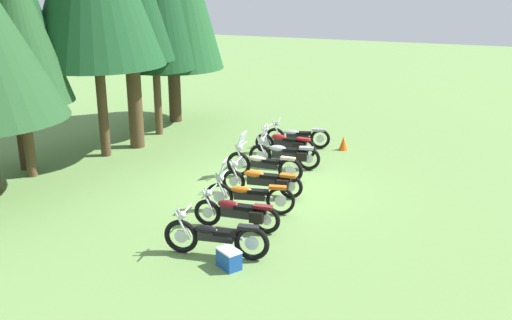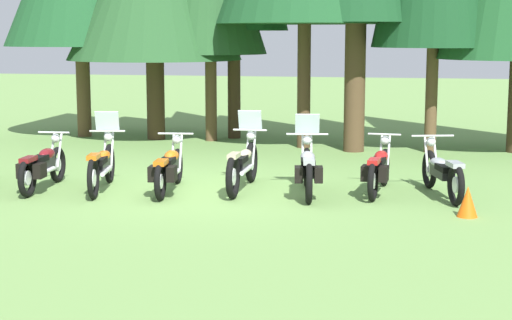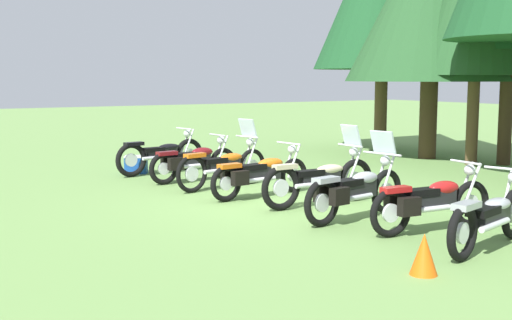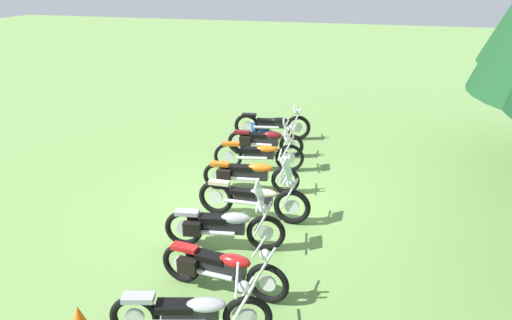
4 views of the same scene
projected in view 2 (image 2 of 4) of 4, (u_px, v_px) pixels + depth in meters
ground_plane at (205, 191)px, 14.79m from camera, size 80.00×80.00×0.00m
motorcycle_1 at (42, 166)px, 14.87m from camera, size 0.64×2.17×0.99m
motorcycle_2 at (102, 164)px, 14.83m from camera, size 0.75×2.31×1.38m
motorcycle_3 at (169, 168)px, 14.65m from camera, size 0.74×2.30×0.99m
motorcycle_4 at (243, 164)px, 14.88m from camera, size 0.64×2.41×1.40m
motorcycle_5 at (308, 168)px, 14.38m from camera, size 0.84×2.26×1.38m
motorcycle_6 at (379, 169)px, 14.52m from camera, size 0.62×2.21×1.00m
motorcycle_7 at (442, 172)px, 14.26m from camera, size 0.92×2.23×1.01m
traffic_cone at (468, 202)px, 12.69m from camera, size 0.32×0.32×0.48m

